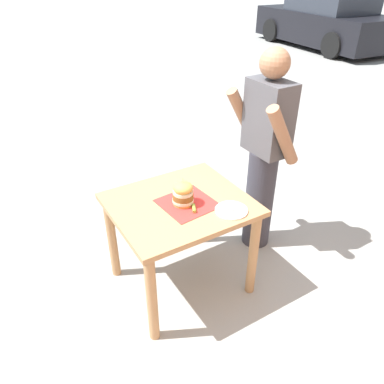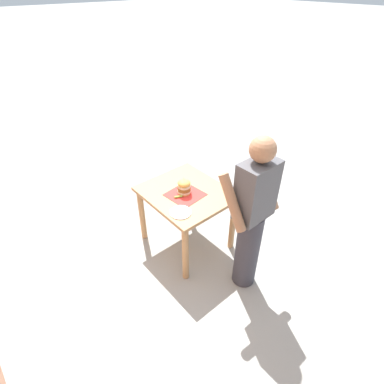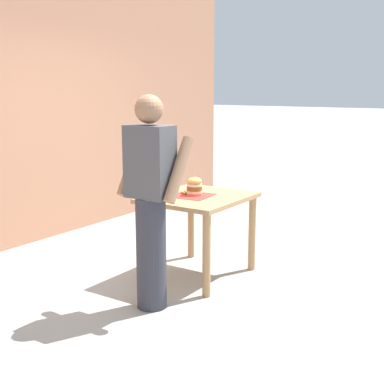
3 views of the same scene
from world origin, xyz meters
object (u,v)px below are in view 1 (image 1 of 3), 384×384
Objects in this scene: sandwich at (183,193)px; diner_across_table at (264,153)px; side_plate_with_forks at (231,210)px; pickle_spear at (194,208)px; patio_table at (180,218)px; parked_car_near_curb at (325,20)px.

sandwich is 0.12× the size of diner_across_table.
side_plate_with_forks is at bearing 44.42° from sandwich.
pickle_spear is 0.38× the size of side_plate_with_forks.
parked_car_near_curb reaches higher than patio_table.
parked_car_near_curb reaches higher than pickle_spear.
side_plate_with_forks is (0.24, 0.23, -0.08)m from sandwich.
diner_across_table is 0.39× the size of parked_car_near_curb.
patio_table is 4.66× the size of sandwich.
diner_across_table is at bearing -50.80° from parked_car_near_curb.
side_plate_with_forks reaches higher than patio_table.
parked_car_near_curb reaches higher than side_plate_with_forks.
diner_across_table reaches higher than pickle_spear.
parked_car_near_curb is at bearing 128.75° from side_plate_with_forks.
pickle_spear is at bearing 13.80° from sandwich.
sandwich is (0.03, 0.01, 0.23)m from patio_table.
pickle_spear is (0.10, 0.03, -0.07)m from sandwich.
patio_table is 0.39m from side_plate_with_forks.
patio_table is 0.21m from pickle_spear.
sandwich is at bearing 14.47° from patio_table.
side_plate_with_forks is at bearing -57.35° from diner_across_table.
diner_across_table is (-0.10, 0.83, 0.26)m from patio_table.
parked_car_near_curb is (-6.03, 8.10, 0.10)m from patio_table.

